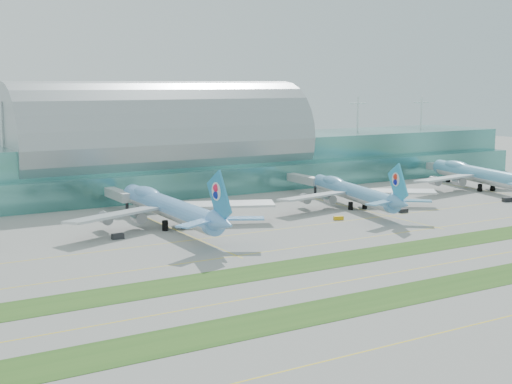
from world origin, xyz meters
TOP-DOWN VIEW (x-y plane):
  - ground at (0.00, 0.00)m, footprint 700.00×700.00m
  - terminal at (0.01, 128.79)m, footprint 340.00×69.10m
  - grass_strip_near at (0.00, -28.00)m, footprint 420.00×12.00m
  - grass_strip_far at (0.00, 2.00)m, footprint 420.00×12.00m
  - taxiline_b at (0.00, -14.00)m, footprint 420.00×0.35m
  - taxiline_c at (0.00, 18.00)m, footprint 420.00×0.35m
  - taxiline_d at (0.00, 40.00)m, footprint 420.00×0.35m
  - airliner_b at (-27.56, 59.59)m, footprint 66.30×75.13m
  - airliner_c at (40.57, 58.16)m, footprint 58.16×66.86m
  - airliner_d at (110.55, 64.63)m, footprint 64.05×73.82m
  - gse_c at (-46.35, 51.61)m, footprint 3.30×1.85m
  - gse_d at (-17.62, 49.43)m, footprint 3.75×2.02m
  - gse_e at (22.71, 42.55)m, footprint 3.31×2.22m
  - gse_f at (49.03, 41.86)m, footprint 3.02×1.81m
  - gse_g at (96.13, 38.87)m, footprint 3.90×2.47m

SIDE VIEW (x-z plane):
  - ground at x=0.00m, z-range 0.00..0.00m
  - taxiline_b at x=0.00m, z-range 0.00..0.01m
  - taxiline_c at x=0.00m, z-range 0.00..0.01m
  - taxiline_d at x=0.00m, z-range 0.00..0.01m
  - grass_strip_near at x=0.00m, z-range 0.00..0.08m
  - grass_strip_far at x=0.00m, z-range 0.00..0.08m
  - gse_e at x=22.71m, z-range 0.00..1.19m
  - gse_f at x=49.03m, z-range 0.00..1.30m
  - gse_d at x=-17.62m, z-range 0.00..1.37m
  - gse_c at x=-46.35m, z-range 0.00..1.51m
  - gse_g at x=96.13m, z-range 0.00..1.55m
  - airliner_c at x=40.57m, z-range -3.55..14.97m
  - airliner_d at x=110.55m, z-range -3.93..16.60m
  - airliner_b at x=-27.56m, z-range -3.97..16.74m
  - terminal at x=0.01m, z-range -3.77..32.23m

